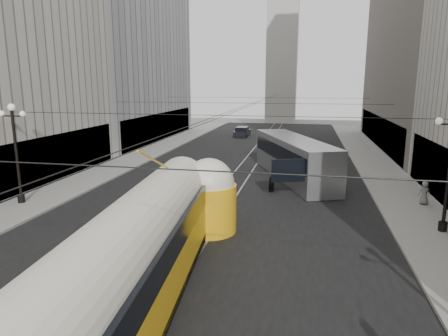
% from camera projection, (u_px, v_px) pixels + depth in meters
% --- Properties ---
extents(road, '(20.00, 85.00, 0.02)m').
position_uv_depth(road, '(246.00, 168.00, 37.39)').
color(road, black).
rests_on(road, ground).
extents(sidewalk_left, '(4.00, 72.00, 0.15)m').
position_uv_depth(sidewalk_left, '(141.00, 156.00, 43.10)').
color(sidewalk_left, gray).
rests_on(sidewalk_left, ground).
extents(sidewalk_right, '(4.00, 72.00, 0.15)m').
position_uv_depth(sidewalk_right, '(375.00, 165.00, 38.34)').
color(sidewalk_right, gray).
rests_on(sidewalk_right, ground).
extents(rail_left, '(0.12, 85.00, 0.04)m').
position_uv_depth(rail_left, '(238.00, 167.00, 37.53)').
color(rail_left, gray).
rests_on(rail_left, ground).
extents(rail_right, '(0.12, 85.00, 0.04)m').
position_uv_depth(rail_right, '(254.00, 168.00, 37.24)').
color(rail_right, gray).
rests_on(rail_right, ground).
extents(building_left_far, '(12.60, 28.60, 28.60)m').
position_uv_depth(building_left_far, '(117.00, 33.00, 53.21)').
color(building_left_far, '#999999').
rests_on(building_left_far, ground).
extents(building_right_far, '(12.60, 32.60, 32.60)m').
position_uv_depth(building_right_far, '(444.00, 5.00, 44.86)').
color(building_right_far, '#514C47').
rests_on(building_right_far, ground).
extents(distant_tower, '(6.00, 6.00, 31.36)m').
position_uv_depth(distant_tower, '(283.00, 46.00, 79.75)').
color(distant_tower, '#B2AFA8').
rests_on(distant_tower, ground).
extents(lamppost_left_mid, '(1.86, 0.44, 6.37)m').
position_uv_depth(lamppost_left_mid, '(16.00, 148.00, 25.22)').
color(lamppost_left_mid, black).
rests_on(lamppost_left_mid, sidewalk_left).
extents(catenary, '(25.00, 72.00, 0.23)m').
position_uv_depth(catenary, '(247.00, 105.00, 35.17)').
color(catenary, black).
rests_on(catenary, ground).
extents(streetcar, '(4.32, 18.22, 4.01)m').
position_uv_depth(streetcar, '(136.00, 255.00, 13.76)').
color(streetcar, yellow).
rests_on(streetcar, ground).
extents(city_bus, '(7.43, 13.73, 3.36)m').
position_uv_depth(city_bus, '(293.00, 157.00, 32.70)').
color(city_bus, gray).
rests_on(city_bus, ground).
extents(sedan_white_far, '(2.61, 5.13, 1.55)m').
position_uv_depth(sedan_white_far, '(273.00, 142.00, 48.65)').
color(sedan_white_far, white).
rests_on(sedan_white_far, ground).
extents(sedan_dark_far, '(1.98, 4.52, 1.41)m').
position_uv_depth(sedan_dark_far, '(242.00, 132.00, 59.15)').
color(sedan_dark_far, black).
rests_on(sedan_dark_far, ground).
extents(pedestrian_sidewalk_right, '(0.80, 0.56, 1.52)m').
position_uv_depth(pedestrian_sidewalk_right, '(424.00, 193.00, 25.41)').
color(pedestrian_sidewalk_right, slate).
rests_on(pedestrian_sidewalk_right, sidewalk_right).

